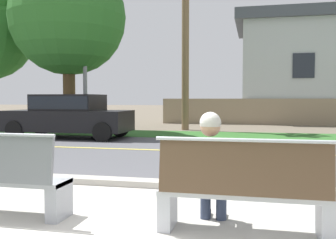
{
  "coord_description": "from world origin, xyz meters",
  "views": [
    {
      "loc": [
        1.51,
        -3.3,
        1.39
      ],
      "look_at": [
        -0.03,
        3.58,
        1.0
      ],
      "focal_mm": 40.35,
      "sensor_mm": 36.0,
      "label": 1
    }
  ],
  "objects_px": {
    "seated_person_grey": "(211,166)",
    "shade_tree_left": "(70,8)",
    "car_black_far": "(69,114)",
    "streetlamp": "(87,35)",
    "bench_right": "(243,192)"
  },
  "relations": [
    {
      "from": "car_black_far",
      "to": "seated_person_grey",
      "type": "bearing_deg",
      "value": -54.36
    },
    {
      "from": "seated_person_grey",
      "to": "car_black_far",
      "type": "height_order",
      "value": "car_black_far"
    },
    {
      "from": "seated_person_grey",
      "to": "shade_tree_left",
      "type": "bearing_deg",
      "value": 123.52
    },
    {
      "from": "bench_right",
      "to": "seated_person_grey",
      "type": "distance_m",
      "value": 0.44
    },
    {
      "from": "bench_right",
      "to": "shade_tree_left",
      "type": "bearing_deg",
      "value": 124.38
    },
    {
      "from": "bench_right",
      "to": "car_black_far",
      "type": "distance_m",
      "value": 10.46
    },
    {
      "from": "shade_tree_left",
      "to": "car_black_far",
      "type": "bearing_deg",
      "value": -65.34
    },
    {
      "from": "streetlamp",
      "to": "seated_person_grey",
      "type": "bearing_deg",
      "value": -59.16
    },
    {
      "from": "bench_right",
      "to": "car_black_far",
      "type": "bearing_deg",
      "value": 126.62
    },
    {
      "from": "bench_right",
      "to": "shade_tree_left",
      "type": "distance_m",
      "value": 13.65
    },
    {
      "from": "seated_person_grey",
      "to": "car_black_far",
      "type": "distance_m",
      "value": 10.12
    },
    {
      "from": "seated_person_grey",
      "to": "streetlamp",
      "type": "distance_m",
      "value": 12.34
    },
    {
      "from": "car_black_far",
      "to": "bench_right",
      "type": "bearing_deg",
      "value": -53.38
    },
    {
      "from": "car_black_far",
      "to": "streetlamp",
      "type": "height_order",
      "value": "streetlamp"
    },
    {
      "from": "seated_person_grey",
      "to": "car_black_far",
      "type": "xyz_separation_m",
      "value": [
        -5.89,
        8.22,
        0.18
      ]
    }
  ]
}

